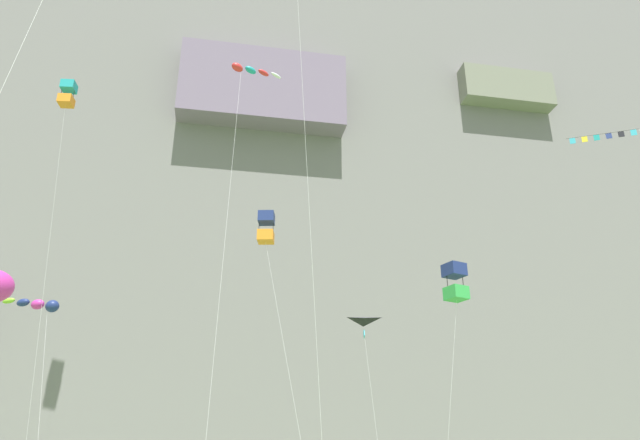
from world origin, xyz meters
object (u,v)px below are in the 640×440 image
(kite_windsock_upper_left, at_px, (39,305))
(kite_banner_high_left, at_px, (616,167))
(kite_box_far_left, at_px, (455,282))
(kite_delta_low_left, at_px, (364,337))
(kite_box_high_right, at_px, (266,228))
(kite_windsock_mid_center, at_px, (249,71))
(kite_box_mid_right, at_px, (67,94))

(kite_windsock_upper_left, bearing_deg, kite_banner_high_left, -25.83)
(kite_windsock_upper_left, bearing_deg, kite_box_far_left, -21.27)
(kite_windsock_upper_left, height_order, kite_delta_low_left, kite_windsock_upper_left)
(kite_delta_low_left, xyz_separation_m, kite_box_high_right, (-7.40, -6.69, 4.73))
(kite_banner_high_left, height_order, kite_windsock_upper_left, kite_banner_high_left)
(kite_banner_high_left, relative_size, kite_delta_low_left, 1.92)
(kite_banner_high_left, distance_m, kite_windsock_upper_left, 37.05)
(kite_banner_high_left, bearing_deg, kite_windsock_upper_left, 154.17)
(kite_banner_high_left, relative_size, kite_windsock_mid_center, 0.73)
(kite_windsock_upper_left, xyz_separation_m, kite_box_far_left, (25.59, -9.96, 0.06))
(kite_windsock_mid_center, bearing_deg, kite_delta_low_left, 34.01)
(kite_windsock_mid_center, height_order, kite_box_high_right, kite_windsock_mid_center)
(kite_box_high_right, bearing_deg, kite_box_mid_right, 147.90)
(kite_delta_low_left, bearing_deg, kite_windsock_mid_center, -145.99)
(kite_box_far_left, distance_m, kite_windsock_mid_center, 18.96)
(kite_box_mid_right, bearing_deg, kite_delta_low_left, -6.94)
(kite_box_far_left, relative_size, kite_delta_low_left, 1.27)
(kite_banner_high_left, xyz_separation_m, kite_box_mid_right, (-33.73, 15.53, 11.23))
(kite_box_mid_right, xyz_separation_m, kite_box_high_right, (15.01, -9.42, -13.78))
(kite_box_high_right, bearing_deg, kite_delta_low_left, 42.12)
(kite_delta_low_left, height_order, kite_box_mid_right, kite_box_mid_right)
(kite_delta_low_left, distance_m, kite_box_high_right, 11.04)
(kite_banner_high_left, distance_m, kite_delta_low_left, 18.57)
(kite_windsock_upper_left, xyz_separation_m, kite_box_high_right, (14.29, -9.87, 2.74))
(kite_windsock_mid_center, bearing_deg, kite_box_far_left, -3.64)
(kite_delta_low_left, height_order, kite_windsock_mid_center, kite_windsock_mid_center)
(kite_delta_low_left, xyz_separation_m, kite_windsock_mid_center, (-8.85, -5.97, 16.06))
(kite_box_mid_right, distance_m, kite_box_high_right, 22.45)
(kite_banner_high_left, distance_m, kite_box_far_left, 10.89)
(kite_box_mid_right, relative_size, kite_windsock_mid_center, 1.11)
(kite_banner_high_left, xyz_separation_m, kite_delta_low_left, (-11.32, 12.80, -7.27))
(kite_box_far_left, xyz_separation_m, kite_windsock_mid_center, (-12.75, 0.81, 14.01))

